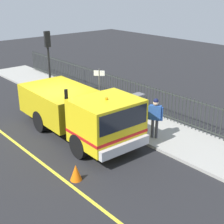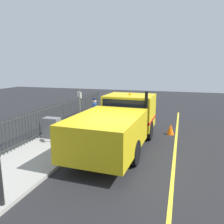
{
  "view_description": "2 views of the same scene",
  "coord_description": "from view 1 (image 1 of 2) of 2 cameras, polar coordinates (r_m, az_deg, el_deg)",
  "views": [
    {
      "loc": [
        -7.1,
        -12.33,
        6.12
      ],
      "look_at": [
        0.94,
        -3.05,
        1.34
      ],
      "focal_mm": 52.0,
      "sensor_mm": 36.0,
      "label": 1
    },
    {
      "loc": [
        -2.29,
        7.49,
        3.61
      ],
      "look_at": [
        0.87,
        -2.65,
        1.42
      ],
      "focal_mm": 35.56,
      "sensor_mm": 36.0,
      "label": 2
    }
  ],
  "objects": [
    {
      "name": "street_sign",
      "position": [
        15.03,
        -2.22,
        4.07
      ],
      "size": [
        0.36,
        0.39,
        2.5
      ],
      "color": "#4C4C4C",
      "rests_on": "sidewalk_slab"
    },
    {
      "name": "ground_plane",
      "position": [
        15.49,
        -10.08,
        -2.33
      ],
      "size": [
        51.89,
        51.89,
        0.0
      ],
      "primitive_type": "plane",
      "color": "#232326",
      "rests_on": "ground"
    },
    {
      "name": "utility_cabinet",
      "position": [
        16.12,
        4.23,
        1.33
      ],
      "size": [
        0.81,
        0.48,
        1.02
      ],
      "primitive_type": "cube",
      "color": "slate",
      "rests_on": "sidewalk_slab"
    },
    {
      "name": "worker_standing",
      "position": [
        13.48,
        7.61,
        -0.36
      ],
      "size": [
        0.44,
        0.57,
        1.74
      ],
      "rotation": [
        0.0,
        0.0,
        2.1
      ],
      "color": "#264C99",
      "rests_on": "sidewalk_slab"
    },
    {
      "name": "work_truck",
      "position": [
        13.66,
        -5.34,
        0.25
      ],
      "size": [
        2.61,
        6.57,
        2.51
      ],
      "rotation": [
        0.0,
        0.0,
        3.11
      ],
      "color": "yellow",
      "rests_on": "ground"
    },
    {
      "name": "sidewalk_slab",
      "position": [
        17.13,
        -1.16,
        0.57
      ],
      "size": [
        2.75,
        23.59,
        0.12
      ],
      "primitive_type": "cube",
      "color": "#A3A099",
      "rests_on": "ground"
    },
    {
      "name": "traffic_cone",
      "position": [
        11.11,
        -6.37,
        -10.52
      ],
      "size": [
        0.4,
        0.4,
        0.57
      ],
      "primitive_type": "cone",
      "color": "orange",
      "rests_on": "ground"
    },
    {
      "name": "lane_marking",
      "position": [
        14.61,
        -17.46,
        -4.52
      ],
      "size": [
        0.12,
        21.23,
        0.01
      ],
      "primitive_type": "cube",
      "color": "yellow",
      "rests_on": "ground"
    },
    {
      "name": "iron_fence",
      "position": [
        17.62,
        1.83,
        3.86
      ],
      "size": [
        0.04,
        20.08,
        1.43
      ],
      "color": "#2D332D",
      "rests_on": "sidewalk_slab"
    },
    {
      "name": "traffic_light_near",
      "position": [
        18.49,
        -11.18,
        10.49
      ],
      "size": [
        0.33,
        0.26,
        3.73
      ],
      "rotation": [
        0.0,
        0.0,
        2.98
      ],
      "color": "black",
      "rests_on": "sidewalk_slab"
    }
  ]
}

